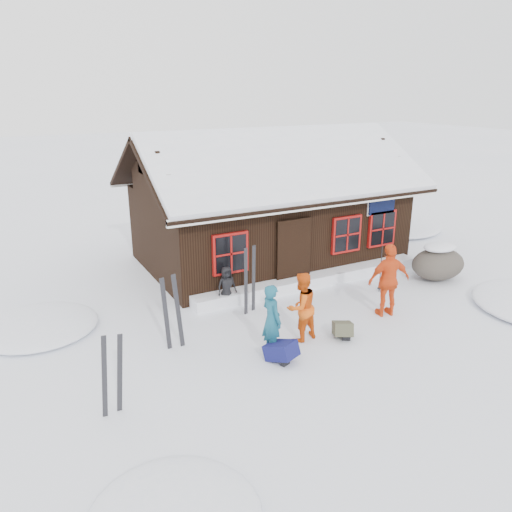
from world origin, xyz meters
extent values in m
plane|color=white|center=(0.00, 0.00, 0.00)|extent=(120.00, 120.00, 0.00)
cube|color=black|center=(1.50, 5.00, 1.25)|extent=(8.00, 5.00, 2.50)
cube|color=black|center=(1.50, 3.52, 3.35)|extent=(8.90, 3.14, 1.88)
cube|color=black|center=(1.50, 6.47, 3.35)|extent=(8.90, 3.14, 1.88)
cube|color=white|center=(1.50, 3.52, 3.49)|extent=(8.72, 3.07, 1.86)
cube|color=white|center=(1.50, 6.47, 3.49)|extent=(8.72, 3.07, 1.86)
cube|color=white|center=(1.50, 5.00, 4.22)|extent=(8.81, 0.22, 0.14)
cube|color=silver|center=(1.50, 2.05, 2.48)|extent=(8.90, 0.10, 0.20)
cube|color=black|center=(0.90, 2.45, 1.00)|extent=(1.00, 0.10, 2.00)
cube|color=black|center=(4.10, 2.42, 2.15)|extent=(1.00, 0.06, 0.60)
cube|color=maroon|center=(-1.10, 2.44, 1.35)|extent=(1.04, 0.10, 1.14)
cube|color=black|center=(-1.10, 2.40, 1.35)|extent=(0.90, 0.04, 1.00)
cube|color=maroon|center=(2.80, 2.44, 1.35)|extent=(1.04, 0.10, 1.14)
cube|color=black|center=(2.80, 2.40, 1.35)|extent=(0.90, 0.04, 1.00)
cube|color=maroon|center=(4.20, 2.44, 1.35)|extent=(1.04, 0.10, 1.14)
cube|color=black|center=(4.20, 2.40, 1.35)|extent=(0.90, 0.04, 1.00)
cube|color=white|center=(1.50, 2.25, 0.17)|extent=(7.60, 0.60, 0.35)
ellipsoid|color=white|center=(-6.00, 3.00, 0.00)|extent=(2.80, 2.80, 0.34)
ellipsoid|color=white|center=(8.00, 6.00, 0.00)|extent=(4.00, 4.00, 0.48)
imported|color=#154F64|center=(-1.58, -0.65, 0.81)|extent=(0.42, 0.61, 1.62)
imported|color=#E1540F|center=(-0.66, -0.40, 0.82)|extent=(0.88, 0.74, 1.64)
imported|color=#E34817|center=(2.01, -0.33, 0.95)|extent=(1.19, 0.70, 1.91)
imported|color=black|center=(-1.36, 2.15, 0.55)|extent=(0.55, 0.36, 1.10)
ellipsoid|color=#544D43|center=(5.16, 0.91, 0.48)|extent=(1.74, 1.30, 0.96)
ellipsoid|color=white|center=(5.16, 0.91, 0.90)|extent=(1.09, 0.79, 0.24)
cube|color=black|center=(-5.26, -1.18, 0.75)|extent=(0.22, 0.09, 1.60)
cube|color=black|center=(-4.99, -1.19, 0.75)|extent=(0.22, 0.10, 1.60)
cube|color=black|center=(-3.55, 0.58, 0.84)|extent=(0.21, 0.11, 1.79)
cube|color=black|center=(-3.26, 0.61, 0.84)|extent=(0.22, 0.08, 1.79)
cube|color=black|center=(-1.15, 1.43, 0.87)|extent=(0.12, 0.08, 1.84)
cube|color=black|center=(-0.87, 1.54, 0.87)|extent=(0.13, 0.06, 1.84)
cylinder|color=black|center=(2.94, 0.98, 0.66)|extent=(0.10, 0.12, 1.39)
cylinder|color=black|center=(3.09, 0.98, 0.66)|extent=(0.10, 0.12, 1.39)
cube|color=#12144D|center=(-1.57, -1.05, 0.17)|extent=(0.68, 0.76, 0.34)
cube|color=#454531|center=(0.24, -0.81, 0.15)|extent=(0.64, 0.70, 0.31)
camera|label=1|loc=(-6.49, -9.11, 5.55)|focal=35.00mm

